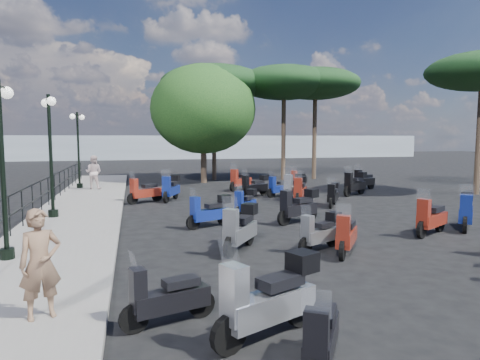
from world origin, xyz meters
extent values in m
plane|color=black|center=(0.00, 0.00, 0.00)|extent=(120.00, 120.00, 0.00)
cube|color=slate|center=(-6.50, 3.00, 0.07)|extent=(3.00, 30.00, 0.15)
cylinder|color=black|center=(-7.80, -0.62, 0.70)|extent=(0.04, 0.04, 1.10)
cylinder|color=black|center=(-7.80, 0.75, 0.70)|extent=(0.04, 0.04, 1.10)
cylinder|color=black|center=(-7.80, 2.12, 0.70)|extent=(0.04, 0.04, 1.10)
cylinder|color=black|center=(-7.80, 3.48, 0.70)|extent=(0.04, 0.04, 1.10)
cylinder|color=black|center=(-7.80, 4.85, 0.70)|extent=(0.04, 0.04, 1.10)
cylinder|color=black|center=(-7.80, 6.22, 0.70)|extent=(0.04, 0.04, 1.10)
cylinder|color=black|center=(-7.80, 7.59, 0.70)|extent=(0.04, 0.04, 1.10)
cylinder|color=black|center=(-7.80, 8.96, 0.70)|extent=(0.04, 0.04, 1.10)
cylinder|color=black|center=(-7.80, 10.33, 0.70)|extent=(0.04, 0.04, 1.10)
cylinder|color=black|center=(-7.80, 11.69, 0.70)|extent=(0.04, 0.04, 1.10)
cylinder|color=black|center=(-7.80, 13.06, 0.70)|extent=(0.04, 0.04, 1.10)
cylinder|color=black|center=(-7.80, 14.43, 0.70)|extent=(0.04, 0.04, 1.10)
cylinder|color=black|center=(-7.80, 15.80, 0.70)|extent=(0.04, 0.04, 1.10)
cube|color=black|center=(-7.80, 2.80, 1.23)|extent=(0.04, 26.00, 0.04)
cube|color=black|center=(-7.80, 2.80, 0.70)|extent=(0.04, 26.00, 0.04)
cylinder|color=black|center=(-7.28, -2.95, 0.27)|extent=(0.31, 0.31, 0.23)
cylinder|color=black|center=(-7.28, -2.95, 2.08)|extent=(0.11, 0.11, 3.86)
sphere|color=white|center=(-7.22, -2.52, 3.77)|extent=(0.27, 0.27, 0.27)
cylinder|color=black|center=(-7.18, 2.12, 0.27)|extent=(0.32, 0.32, 0.24)
cylinder|color=black|center=(-7.18, 2.12, 2.16)|extent=(0.11, 0.11, 4.03)
cylinder|color=black|center=(-7.18, 2.12, 4.03)|extent=(0.36, 0.86, 0.04)
sphere|color=white|center=(-7.34, 2.54, 3.93)|extent=(0.28, 0.28, 0.28)
sphere|color=white|center=(-7.02, 1.70, 3.93)|extent=(0.28, 0.28, 0.28)
cylinder|color=black|center=(-7.30, 10.61, 0.27)|extent=(0.31, 0.31, 0.24)
cylinder|color=black|center=(-7.30, 10.61, 2.12)|extent=(0.11, 0.11, 3.93)
cylinder|color=black|center=(-7.30, 10.61, 3.93)|extent=(0.40, 0.82, 0.04)
sphere|color=white|center=(-7.12, 11.01, 3.83)|extent=(0.28, 0.28, 0.28)
sphere|color=white|center=(-7.49, 10.20, 3.83)|extent=(0.28, 0.28, 0.28)
imported|color=brown|center=(-5.91, -6.43, 0.96)|extent=(0.69, 0.58, 1.62)
imported|color=beige|center=(-6.53, 9.86, 1.01)|extent=(0.99, 0.88, 1.72)
cylinder|color=black|center=(-3.43, -7.88, 0.27)|extent=(0.53, 0.32, 0.53)
cylinder|color=black|center=(-2.22, -7.32, 0.27)|extent=(0.53, 0.32, 0.53)
cube|color=#B0B3BB|center=(-2.77, -7.58, 0.47)|extent=(1.47, 0.95, 0.38)
cube|color=black|center=(-2.60, -7.50, 0.78)|extent=(0.75, 0.58, 0.16)
cube|color=#B0B3BB|center=(-3.35, -7.84, 0.78)|extent=(0.36, 0.41, 0.78)
plane|color=white|center=(-3.41, -7.87, 1.28)|extent=(0.26, 0.42, 0.41)
cube|color=black|center=(-2.20, -7.32, 0.98)|extent=(0.49, 0.48, 0.29)
cylinder|color=black|center=(-4.61, -6.97, 0.21)|extent=(0.44, 0.21, 0.43)
cylinder|color=black|center=(-3.59, -6.65, 0.21)|extent=(0.44, 0.21, 0.43)
cube|color=black|center=(-4.06, -6.79, 0.38)|extent=(1.20, 0.64, 0.30)
cube|color=black|center=(-3.91, -6.75, 0.63)|extent=(0.59, 0.42, 0.13)
cube|color=black|center=(-4.54, -6.94, 0.63)|extent=(0.27, 0.31, 0.63)
plane|color=white|center=(-4.59, -6.96, 1.03)|extent=(0.17, 0.35, 0.33)
cylinder|color=black|center=(-2.85, -0.33, 0.23)|extent=(0.46, 0.27, 0.46)
cylinder|color=black|center=(-1.80, 0.13, 0.23)|extent=(0.46, 0.27, 0.46)
cube|color=navy|center=(-2.28, -0.08, 0.40)|extent=(1.27, 0.80, 0.33)
cube|color=black|center=(-2.13, -0.02, 0.67)|extent=(0.64, 0.50, 0.13)
cube|color=navy|center=(-2.78, -0.30, 0.67)|extent=(0.31, 0.35, 0.67)
plane|color=white|center=(-2.83, -0.33, 1.10)|extent=(0.22, 0.36, 0.36)
cube|color=black|center=(-1.78, 0.14, 0.84)|extent=(0.42, 0.41, 0.25)
cylinder|color=black|center=(-4.62, 5.11, 0.25)|extent=(0.47, 0.35, 0.50)
cylinder|color=black|center=(-3.58, 5.78, 0.25)|extent=(0.47, 0.35, 0.50)
cube|color=maroon|center=(-4.06, 5.48, 0.43)|extent=(1.32, 1.02, 0.35)
cube|color=black|center=(-3.91, 5.57, 0.72)|extent=(0.69, 0.60, 0.14)
cube|color=maroon|center=(-4.55, 5.16, 0.72)|extent=(0.36, 0.38, 0.72)
plane|color=white|center=(-4.60, 5.12, 1.19)|extent=(0.28, 0.37, 0.38)
cylinder|color=black|center=(-3.24, 5.21, 0.26)|extent=(0.31, 0.52, 0.52)
cylinder|color=black|center=(-2.72, 6.39, 0.26)|extent=(0.31, 0.52, 0.52)
cube|color=navy|center=(-2.96, 5.85, 0.45)|extent=(0.90, 1.43, 0.37)
cube|color=black|center=(-2.88, 6.02, 0.75)|extent=(0.56, 0.72, 0.15)
cube|color=navy|center=(-3.20, 5.29, 0.75)|extent=(0.39, 0.35, 0.75)
plane|color=white|center=(-3.23, 5.23, 1.24)|extent=(0.41, 0.24, 0.40)
cube|color=black|center=(-2.71, 6.41, 0.95)|extent=(0.46, 0.47, 0.28)
cylinder|color=black|center=(-2.15, -8.06, 0.21)|extent=(0.30, 0.41, 0.43)
cube|color=black|center=(-2.41, -8.47, 0.38)|extent=(0.87, 1.15, 0.30)
cube|color=black|center=(-2.33, -8.35, 0.63)|extent=(0.51, 0.60, 0.13)
cube|color=black|center=(-2.68, -8.91, 0.63)|extent=(0.33, 0.31, 0.63)
plane|color=white|center=(-2.71, -8.95, 1.03)|extent=(0.33, 0.24, 0.33)
cylinder|color=black|center=(-0.01, -4.39, 0.23)|extent=(0.36, 0.44, 0.47)
cylinder|color=black|center=(0.68, -3.45, 0.23)|extent=(0.36, 0.44, 0.47)
cube|color=maroon|center=(0.37, -3.88, 0.41)|extent=(1.02, 1.22, 0.33)
cube|color=black|center=(0.46, -3.75, 0.68)|extent=(0.58, 0.65, 0.14)
cube|color=maroon|center=(0.04, -4.33, 0.68)|extent=(0.36, 0.35, 0.68)
plane|color=white|center=(0.00, -4.37, 1.12)|extent=(0.34, 0.28, 0.36)
cylinder|color=black|center=(-2.44, -3.55, 0.26)|extent=(0.39, 0.48, 0.52)
cylinder|color=black|center=(-1.69, -2.50, 0.26)|extent=(0.39, 0.48, 0.52)
cube|color=gray|center=(-2.03, -2.98, 0.45)|extent=(1.12, 1.35, 0.37)
cube|color=black|center=(-1.93, -2.84, 0.75)|extent=(0.64, 0.71, 0.15)
cube|color=gray|center=(-2.39, -3.48, 0.75)|extent=(0.40, 0.38, 0.75)
plane|color=white|center=(-2.43, -3.53, 1.24)|extent=(0.38, 0.31, 0.40)
cube|color=black|center=(-1.67, -2.49, 0.95)|extent=(0.49, 0.50, 0.28)
cylinder|color=black|center=(-1.08, 1.15, 0.21)|extent=(0.35, 0.38, 0.43)
cylinder|color=black|center=(-0.37, 1.96, 0.21)|extent=(0.35, 0.38, 0.43)
cube|color=navy|center=(-0.69, 1.59, 0.37)|extent=(0.99, 1.07, 0.30)
cube|color=black|center=(-0.59, 1.70, 0.62)|extent=(0.55, 0.58, 0.12)
cube|color=navy|center=(-1.03, 1.21, 0.62)|extent=(0.33, 0.32, 0.62)
plane|color=white|center=(-1.06, 1.17, 1.02)|extent=(0.30, 0.28, 0.33)
cube|color=black|center=(-0.36, 1.97, 0.78)|extent=(0.41, 0.42, 0.23)
cylinder|color=black|center=(0.39, 5.92, 0.24)|extent=(0.47, 0.28, 0.47)
cylinder|color=black|center=(1.48, 6.39, 0.24)|extent=(0.47, 0.28, 0.47)
cube|color=black|center=(0.98, 6.17, 0.41)|extent=(1.31, 0.81, 0.34)
cube|color=black|center=(1.13, 6.24, 0.69)|extent=(0.66, 0.51, 0.14)
cube|color=black|center=(0.46, 5.95, 0.69)|extent=(0.32, 0.36, 0.69)
plane|color=white|center=(0.41, 5.93, 1.14)|extent=(0.22, 0.38, 0.37)
cube|color=black|center=(1.50, 6.40, 0.87)|extent=(0.43, 0.42, 0.26)
cylinder|color=black|center=(0.41, 8.22, 0.26)|extent=(0.47, 0.43, 0.53)
cylinder|color=black|center=(1.41, 9.08, 0.26)|extent=(0.47, 0.43, 0.53)
cube|color=maroon|center=(0.95, 8.69, 0.46)|extent=(1.32, 1.22, 0.37)
cube|color=black|center=(1.09, 8.81, 0.77)|extent=(0.71, 0.68, 0.15)
cube|color=maroon|center=(0.48, 8.28, 0.77)|extent=(0.40, 0.41, 0.77)
plane|color=white|center=(0.43, 8.24, 1.26)|extent=(0.34, 0.37, 0.41)
cylinder|color=black|center=(-0.62, -3.70, 0.21)|extent=(0.42, 0.28, 0.43)
cylinder|color=black|center=(0.33, -3.21, 0.21)|extent=(0.42, 0.28, 0.43)
cube|color=gray|center=(-0.11, -3.44, 0.38)|extent=(1.17, 0.80, 0.30)
cube|color=black|center=(0.03, -3.37, 0.63)|extent=(0.60, 0.48, 0.13)
cube|color=gray|center=(-0.56, -3.67, 0.63)|extent=(0.30, 0.33, 0.63)
plane|color=white|center=(-0.61, -3.70, 1.03)|extent=(0.22, 0.33, 0.33)
cube|color=black|center=(0.35, -3.20, 0.79)|extent=(0.40, 0.39, 0.23)
cylinder|color=black|center=(3.13, -2.99, 0.25)|extent=(0.49, 0.34, 0.50)
cylinder|color=black|center=(4.21, -2.37, 0.25)|extent=(0.49, 0.34, 0.50)
cube|color=maroon|center=(3.72, -2.65, 0.44)|extent=(1.35, 0.98, 0.35)
cube|color=black|center=(3.87, -2.57, 0.73)|extent=(0.70, 0.58, 0.15)
cube|color=maroon|center=(3.20, -2.95, 0.73)|extent=(0.35, 0.38, 0.73)
plane|color=white|center=(3.15, -2.98, 1.20)|extent=(0.27, 0.38, 0.39)
cylinder|color=black|center=(0.02, -0.44, 0.25)|extent=(0.51, 0.31, 0.51)
cylinder|color=black|center=(1.17, 0.11, 0.25)|extent=(0.51, 0.31, 0.51)
cube|color=black|center=(0.65, -0.14, 0.45)|extent=(1.40, 0.91, 0.36)
cube|color=black|center=(0.81, -0.07, 0.74)|extent=(0.71, 0.56, 0.15)
cube|color=black|center=(0.10, -0.40, 0.74)|extent=(0.35, 0.39, 0.74)
plane|color=white|center=(0.04, -0.43, 1.22)|extent=(0.25, 0.40, 0.39)
cube|color=black|center=(1.19, 0.11, 0.93)|extent=(0.47, 0.46, 0.28)
cylinder|color=black|center=(2.03, 3.44, 0.25)|extent=(0.35, 0.49, 0.51)
cylinder|color=black|center=(2.69, 4.53, 0.25)|extent=(0.35, 0.49, 0.51)
cube|color=maroon|center=(2.39, 4.03, 0.45)|extent=(1.02, 1.37, 0.36)
cube|color=black|center=(2.48, 4.19, 0.74)|extent=(0.60, 0.71, 0.15)
cube|color=maroon|center=(2.08, 3.51, 0.74)|extent=(0.39, 0.36, 0.74)
plane|color=white|center=(2.04, 3.46, 1.22)|extent=(0.39, 0.28, 0.39)
cube|color=black|center=(2.70, 4.55, 0.93)|extent=(0.48, 0.48, 0.28)
cylinder|color=black|center=(1.96, 4.46, 0.27)|extent=(0.46, 0.45, 0.53)
cylinder|color=black|center=(2.92, 5.38, 0.27)|extent=(0.46, 0.45, 0.53)
cube|color=#B0B3BB|center=(2.48, 4.96, 0.46)|extent=(1.30, 1.26, 0.38)
cube|color=black|center=(2.61, 5.09, 0.77)|extent=(0.71, 0.70, 0.15)
cube|color=#B0B3BB|center=(2.02, 4.52, 0.77)|extent=(0.40, 0.41, 0.77)
plane|color=white|center=(1.97, 4.48, 1.27)|extent=(0.35, 0.36, 0.41)
cube|color=black|center=(2.93, 5.39, 0.97)|extent=(0.52, 0.52, 0.29)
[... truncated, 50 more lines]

